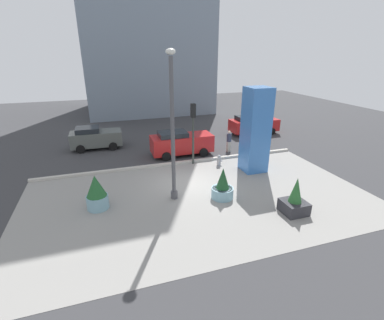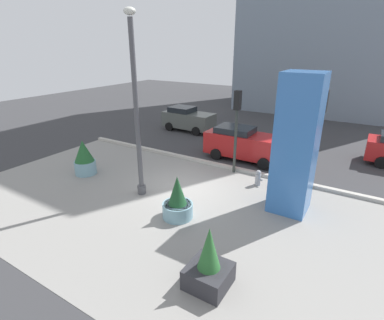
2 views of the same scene
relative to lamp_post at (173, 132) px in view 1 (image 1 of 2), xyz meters
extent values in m
plane|color=#38383A|center=(1.27, 5.46, -3.59)|extent=(60.00, 60.00, 0.00)
cube|color=gray|center=(1.27, -0.54, -3.59)|extent=(18.00, 10.00, 0.02)
cube|color=#B7B2A8|center=(1.27, 4.58, -3.51)|extent=(18.00, 0.24, 0.16)
cylinder|color=#4C4C51|center=(0.00, 0.00, -3.39)|extent=(0.36, 0.36, 0.40)
cylinder|color=#4C4C51|center=(0.00, 0.00, -0.07)|extent=(0.20, 0.20, 7.04)
ellipsoid|color=silver|center=(0.00, 0.00, 3.63)|extent=(0.44, 0.44, 0.28)
cube|color=#3870BC|center=(5.80, 2.08, -0.95)|extent=(1.42, 1.42, 5.28)
cylinder|color=#7AA8B7|center=(2.41, -0.75, -3.31)|extent=(1.15, 1.15, 0.57)
cylinder|color=#382819|center=(2.41, -0.75, -3.04)|extent=(1.06, 1.06, 0.04)
cone|color=#1E4C28|center=(2.41, -0.75, -2.46)|extent=(0.69, 0.69, 1.12)
cube|color=#2D2D33|center=(5.05, -3.16, -3.29)|extent=(1.11, 1.11, 0.61)
cylinder|color=#382819|center=(5.05, -3.16, -3.01)|extent=(1.06, 1.06, 0.04)
cone|color=#2D6B33|center=(5.05, -3.16, -2.38)|extent=(0.62, 0.62, 1.21)
cylinder|color=#7AA8B7|center=(-3.82, 0.17, -3.25)|extent=(1.05, 1.05, 0.69)
cylinder|color=#382819|center=(-3.82, 0.17, -2.92)|extent=(0.97, 0.97, 0.04)
cone|color=#235B2D|center=(-3.82, 0.17, -2.37)|extent=(0.95, 0.95, 1.07)
cylinder|color=#99999E|center=(4.03, 3.47, -3.32)|extent=(0.26, 0.26, 0.55)
sphere|color=#99999E|center=(4.03, 3.47, -2.96)|extent=(0.24, 0.24, 0.24)
cylinder|color=#99999E|center=(4.20, 3.47, -3.29)|extent=(0.12, 0.10, 0.10)
cylinder|color=#333833|center=(6.21, 4.33, -1.83)|extent=(0.14, 0.14, 3.53)
cube|color=black|center=(6.21, 4.33, 0.38)|extent=(0.28, 0.32, 0.90)
sphere|color=red|center=(6.21, 4.50, 0.65)|extent=(0.18, 0.18, 0.18)
cylinder|color=#333833|center=(2.46, 4.29, -1.98)|extent=(0.14, 0.14, 3.23)
cube|color=black|center=(2.46, 4.29, 0.08)|extent=(0.28, 0.32, 0.90)
sphere|color=red|center=(2.46, 4.46, -0.19)|extent=(0.18, 0.18, 0.18)
cube|color=red|center=(2.24, 6.29, -2.71)|extent=(4.50, 1.74, 1.22)
cube|color=#1E2328|center=(1.57, 6.29, -1.94)|extent=(2.02, 1.53, 0.33)
cylinder|color=black|center=(3.64, 7.16, -3.27)|extent=(0.64, 0.22, 0.64)
cylinder|color=black|center=(3.64, 5.42, -3.27)|extent=(0.64, 0.22, 0.64)
cylinder|color=black|center=(0.85, 7.16, -3.27)|extent=(0.64, 0.22, 0.64)
cylinder|color=black|center=(0.85, 5.42, -3.27)|extent=(0.64, 0.22, 0.64)
cube|color=red|center=(10.24, 9.77, -2.79)|extent=(4.49, 1.85, 1.06)
cube|color=#1E2328|center=(9.57, 9.77, -2.08)|extent=(2.03, 1.61, 0.36)
cylinder|color=black|center=(11.62, 10.69, -3.27)|extent=(0.64, 0.23, 0.64)
cylinder|color=black|center=(11.64, 8.89, -3.27)|extent=(0.64, 0.23, 0.64)
cylinder|color=black|center=(8.85, 10.66, -3.27)|extent=(0.64, 0.23, 0.64)
cylinder|color=black|center=(8.87, 8.86, -3.27)|extent=(0.64, 0.23, 0.64)
cube|color=#565B56|center=(-3.75, 9.79, -2.77)|extent=(3.88, 1.78, 1.10)
cube|color=#1E2328|center=(-4.32, 9.81, -2.03)|extent=(1.76, 1.54, 0.38)
cylinder|color=black|center=(-2.54, 10.63, -3.27)|extent=(0.64, 0.23, 0.64)
cylinder|color=black|center=(-2.57, 8.92, -3.27)|extent=(0.64, 0.23, 0.64)
cylinder|color=black|center=(-4.93, 10.67, -3.27)|extent=(0.64, 0.23, 0.64)
cylinder|color=black|center=(-4.96, 8.96, -3.27)|extent=(0.64, 0.23, 0.64)
cube|color=#33384C|center=(1.48, 6.36, -3.20)|extent=(0.34, 0.33, 0.79)
cylinder|color=slate|center=(1.48, 6.36, -2.50)|extent=(0.50, 0.50, 0.60)
sphere|color=beige|center=(1.48, 6.36, -2.10)|extent=(0.22, 0.22, 0.22)
cube|color=#B2AD9E|center=(5.85, 5.85, -3.19)|extent=(0.29, 0.22, 0.81)
cylinder|color=#33384C|center=(5.85, 5.85, -2.48)|extent=(0.38, 0.38, 0.61)
sphere|color=beige|center=(5.85, 5.85, -2.06)|extent=(0.22, 0.22, 0.22)
camera|label=1|loc=(-3.18, -12.75, 3.65)|focal=26.33mm
camera|label=2|loc=(8.00, -8.79, 2.53)|focal=27.89mm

